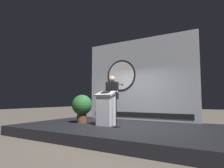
{
  "coord_description": "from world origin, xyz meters",
  "views": [
    {
      "loc": [
        3.0,
        -5.51,
        1.13
      ],
      "look_at": [
        -0.29,
        0.14,
        1.69
      ],
      "focal_mm": 30.08,
      "sensor_mm": 36.0,
      "label": 1
    }
  ],
  "objects_px": {
    "microphone_stand": "(117,111)",
    "potted_plant": "(82,106)",
    "speaker_person": "(112,99)",
    "podium": "(106,109)"
  },
  "relations": [
    {
      "from": "podium",
      "to": "potted_plant",
      "type": "bearing_deg",
      "value": 170.03
    },
    {
      "from": "microphone_stand",
      "to": "potted_plant",
      "type": "relative_size",
      "value": 1.36
    },
    {
      "from": "podium",
      "to": "microphone_stand",
      "type": "relative_size",
      "value": 0.82
    },
    {
      "from": "speaker_person",
      "to": "potted_plant",
      "type": "height_order",
      "value": "speaker_person"
    },
    {
      "from": "podium",
      "to": "speaker_person",
      "type": "distance_m",
      "value": 0.58
    },
    {
      "from": "speaker_person",
      "to": "microphone_stand",
      "type": "xyz_separation_m",
      "value": [
        0.51,
        -0.57,
        -0.38
      ]
    },
    {
      "from": "microphone_stand",
      "to": "potted_plant",
      "type": "xyz_separation_m",
      "value": [
        -1.64,
        0.3,
        0.12
      ]
    },
    {
      "from": "speaker_person",
      "to": "microphone_stand",
      "type": "height_order",
      "value": "speaker_person"
    },
    {
      "from": "speaker_person",
      "to": "potted_plant",
      "type": "bearing_deg",
      "value": -166.29
    },
    {
      "from": "podium",
      "to": "microphone_stand",
      "type": "height_order",
      "value": "microphone_stand"
    }
  ]
}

